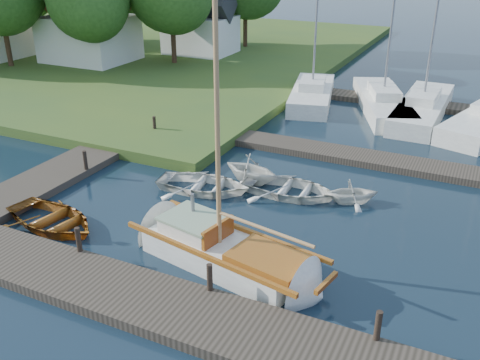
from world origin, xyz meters
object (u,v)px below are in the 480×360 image
at_px(tender_c, 290,186).
at_px(house_c, 200,26).
at_px(dinghy, 51,216).
at_px(tender_d, 352,190).
at_px(mooring_post_5, 154,124).
at_px(sailboat, 229,255).
at_px(mooring_post_1, 78,239).
at_px(mooring_post_4, 85,160).
at_px(tender_b, 251,167).
at_px(tender_a, 203,182).
at_px(mooring_post_3, 378,325).
at_px(marina_boat_1, 383,101).
at_px(marina_boat_0, 312,93).
at_px(house_a, 88,26).
at_px(mooring_post_2, 210,277).
at_px(marina_boat_2, 423,107).

relative_size(tender_c, house_c, 0.70).
relative_size(dinghy, tender_c, 1.02).
xyz_separation_m(dinghy, tender_d, (8.69, 6.16, 0.12)).
distance_m(mooring_post_5, sailboat, 11.71).
bearing_deg(mooring_post_1, mooring_post_4, 128.66).
bearing_deg(dinghy, mooring_post_5, 21.04).
relative_size(dinghy, tender_b, 1.56).
bearing_deg(tender_a, mooring_post_3, -135.35).
relative_size(tender_d, marina_boat_1, 0.18).
bearing_deg(marina_boat_0, sailboat, 177.09).
distance_m(mooring_post_3, tender_d, 7.77).
distance_m(tender_c, house_c, 25.28).
height_order(mooring_post_1, mooring_post_5, same).
bearing_deg(marina_boat_1, house_a, 63.35).
xyz_separation_m(mooring_post_3, dinghy, (-11.24, 1.18, -0.31)).
height_order(mooring_post_2, mooring_post_4, same).
bearing_deg(mooring_post_3, house_a, 141.07).
height_order(tender_b, house_a, house_a).
bearing_deg(mooring_post_3, sailboat, 160.56).
bearing_deg(mooring_post_2, tender_b, 106.20).
height_order(tender_c, tender_d, tender_d).
bearing_deg(mooring_post_2, mooring_post_1, 180.00).
distance_m(tender_a, tender_d, 5.62).
distance_m(mooring_post_3, sailboat, 5.06).
xyz_separation_m(tender_a, house_a, (-18.04, 15.17, 2.59)).
height_order(mooring_post_3, mooring_post_4, same).
height_order(tender_b, house_c, house_c).
distance_m(mooring_post_5, marina_boat_0, 10.40).
height_order(dinghy, marina_boat_2, marina_boat_2).
distance_m(mooring_post_4, tender_c, 8.42).
bearing_deg(house_c, tender_c, -52.89).
distance_m(marina_boat_1, marina_boat_2, 2.18).
relative_size(mooring_post_1, mooring_post_2, 1.00).
relative_size(mooring_post_5, tender_b, 0.33).
distance_m(mooring_post_2, marina_boat_2, 19.37).
relative_size(mooring_post_1, marina_boat_2, 0.08).
bearing_deg(marina_boat_2, mooring_post_3, -173.71).
height_order(mooring_post_5, marina_boat_1, marina_boat_1).
relative_size(marina_boat_0, marina_boat_2, 1.07).
bearing_deg(house_a, marina_boat_1, -4.38).
relative_size(mooring_post_5, tender_c, 0.22).
distance_m(mooring_post_4, sailboat, 8.89).
xyz_separation_m(mooring_post_3, tender_a, (-7.96, 5.83, -0.32)).
bearing_deg(tender_b, tender_a, 150.68).
height_order(tender_d, house_c, house_c).
bearing_deg(tender_a, house_c, 20.49).
height_order(mooring_post_4, marina_boat_1, marina_boat_1).
distance_m(mooring_post_4, marina_boat_1, 16.92).
relative_size(mooring_post_4, house_c, 0.15).
distance_m(mooring_post_3, tender_b, 9.97).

